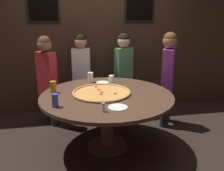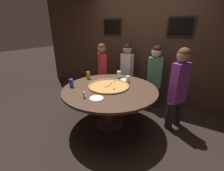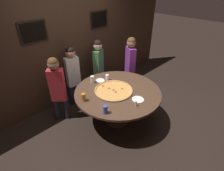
{
  "view_description": "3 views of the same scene",
  "coord_description": "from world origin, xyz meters",
  "px_view_note": "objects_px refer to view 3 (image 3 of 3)",
  "views": [
    {
      "loc": [
        -0.47,
        -2.92,
        1.75
      ],
      "look_at": [
        0.08,
        0.09,
        0.83
      ],
      "focal_mm": 40.0,
      "sensor_mm": 36.0,
      "label": 1
    },
    {
      "loc": [
        1.31,
        -2.07,
        1.74
      ],
      "look_at": [
        0.03,
        0.02,
        0.79
      ],
      "focal_mm": 24.0,
      "sensor_mm": 36.0,
      "label": 2
    },
    {
      "loc": [
        -2.07,
        -1.91,
        2.6
      ],
      "look_at": [
        -0.05,
        0.1,
        0.84
      ],
      "focal_mm": 28.0,
      "sensor_mm": 36.0,
      "label": 3
    }
  ],
  "objects_px": {
    "giant_pizza": "(114,90)",
    "condiment_shaker": "(136,104)",
    "drink_cup_far_right": "(84,97)",
    "diner_far_left": "(130,63)",
    "dining_table": "(118,96)",
    "diner_centre_back": "(73,73)",
    "diner_side_right": "(57,86)",
    "diner_far_right": "(99,64)",
    "drink_cup_near_right": "(92,79)",
    "drink_cup_near_left": "(107,78)",
    "drink_cup_front_edge": "(105,110)",
    "white_plate_near_front": "(100,80)",
    "white_plate_left_side": "(138,99)"
  },
  "relations": [
    {
      "from": "diner_far_right",
      "to": "diner_far_left",
      "type": "relative_size",
      "value": 0.96
    },
    {
      "from": "drink_cup_near_right",
      "to": "white_plate_near_front",
      "type": "bearing_deg",
      "value": -17.35
    },
    {
      "from": "white_plate_left_side",
      "to": "diner_far_left",
      "type": "height_order",
      "value": "diner_far_left"
    },
    {
      "from": "white_plate_near_front",
      "to": "diner_far_right",
      "type": "relative_size",
      "value": 0.13
    },
    {
      "from": "drink_cup_near_left",
      "to": "condiment_shaker",
      "type": "height_order",
      "value": "drink_cup_near_left"
    },
    {
      "from": "dining_table",
      "to": "diner_far_right",
      "type": "bearing_deg",
      "value": 66.98
    },
    {
      "from": "diner_far_right",
      "to": "diner_far_left",
      "type": "height_order",
      "value": "diner_far_left"
    },
    {
      "from": "dining_table",
      "to": "diner_far_right",
      "type": "xyz_separation_m",
      "value": [
        0.46,
        1.08,
        0.17
      ]
    },
    {
      "from": "diner_centre_back",
      "to": "diner_far_left",
      "type": "bearing_deg",
      "value": 166.82
    },
    {
      "from": "drink_cup_near_right",
      "to": "giant_pizza",
      "type": "bearing_deg",
      "value": -80.7
    },
    {
      "from": "giant_pizza",
      "to": "white_plate_left_side",
      "type": "relative_size",
      "value": 3.43
    },
    {
      "from": "white_plate_left_side",
      "to": "condiment_shaker",
      "type": "bearing_deg",
      "value": -153.87
    },
    {
      "from": "diner_far_left",
      "to": "drink_cup_near_left",
      "type": "bearing_deg",
      "value": -53.69
    },
    {
      "from": "dining_table",
      "to": "diner_side_right",
      "type": "height_order",
      "value": "diner_side_right"
    },
    {
      "from": "diner_far_right",
      "to": "diner_side_right",
      "type": "relative_size",
      "value": 1.0
    },
    {
      "from": "dining_table",
      "to": "diner_centre_back",
      "type": "distance_m",
      "value": 1.19
    },
    {
      "from": "diner_far_right",
      "to": "drink_cup_far_right",
      "type": "bearing_deg",
      "value": 15.21
    },
    {
      "from": "drink_cup_far_right",
      "to": "diner_far_left",
      "type": "distance_m",
      "value": 1.73
    },
    {
      "from": "drink_cup_near_left",
      "to": "white_plate_left_side",
      "type": "relative_size",
      "value": 0.61
    },
    {
      "from": "diner_far_right",
      "to": "diner_centre_back",
      "type": "bearing_deg",
      "value": -28.65
    },
    {
      "from": "drink_cup_near_right",
      "to": "diner_far_right",
      "type": "bearing_deg",
      "value": 39.59
    },
    {
      "from": "white_plate_near_front",
      "to": "diner_far_left",
      "type": "relative_size",
      "value": 0.13
    },
    {
      "from": "white_plate_near_front",
      "to": "diner_centre_back",
      "type": "relative_size",
      "value": 0.13
    },
    {
      "from": "giant_pizza",
      "to": "drink_cup_far_right",
      "type": "distance_m",
      "value": 0.62
    },
    {
      "from": "white_plate_near_front",
      "to": "diner_far_right",
      "type": "height_order",
      "value": "diner_far_right"
    },
    {
      "from": "diner_side_right",
      "to": "diner_far_left",
      "type": "height_order",
      "value": "diner_far_left"
    },
    {
      "from": "diner_side_right",
      "to": "drink_cup_far_right",
      "type": "bearing_deg",
      "value": 141.88
    },
    {
      "from": "dining_table",
      "to": "diner_far_right",
      "type": "distance_m",
      "value": 1.19
    },
    {
      "from": "giant_pizza",
      "to": "condiment_shaker",
      "type": "height_order",
      "value": "condiment_shaker"
    },
    {
      "from": "drink_cup_far_right",
      "to": "diner_centre_back",
      "type": "bearing_deg",
      "value": 66.18
    },
    {
      "from": "diner_side_right",
      "to": "giant_pizza",
      "type": "bearing_deg",
      "value": 172.81
    },
    {
      "from": "drink_cup_front_edge",
      "to": "diner_side_right",
      "type": "bearing_deg",
      "value": 97.85
    },
    {
      "from": "diner_far_right",
      "to": "diner_centre_back",
      "type": "height_order",
      "value": "diner_far_right"
    },
    {
      "from": "drink_cup_front_edge",
      "to": "white_plate_near_front",
      "type": "height_order",
      "value": "drink_cup_front_edge"
    },
    {
      "from": "drink_cup_far_right",
      "to": "diner_centre_back",
      "type": "distance_m",
      "value": 1.04
    },
    {
      "from": "giant_pizza",
      "to": "diner_far_right",
      "type": "distance_m",
      "value": 1.16
    },
    {
      "from": "drink_cup_front_edge",
      "to": "drink_cup_far_right",
      "type": "xyz_separation_m",
      "value": [
        -0.04,
        0.51,
        -0.0
      ]
    },
    {
      "from": "giant_pizza",
      "to": "white_plate_left_side",
      "type": "xyz_separation_m",
      "value": [
        0.11,
        -0.51,
        -0.01
      ]
    },
    {
      "from": "white_plate_left_side",
      "to": "diner_far_right",
      "type": "height_order",
      "value": "diner_far_right"
    },
    {
      "from": "white_plate_left_side",
      "to": "diner_far_right",
      "type": "xyz_separation_m",
      "value": [
        0.41,
        1.54,
        0.05
      ]
    },
    {
      "from": "diner_far_left",
      "to": "drink_cup_front_edge",
      "type": "bearing_deg",
      "value": -33.8
    },
    {
      "from": "giant_pizza",
      "to": "diner_side_right",
      "type": "relative_size",
      "value": 0.53
    },
    {
      "from": "condiment_shaker",
      "to": "diner_far_left",
      "type": "xyz_separation_m",
      "value": [
        1.16,
        1.1,
        0.03
      ]
    },
    {
      "from": "diner_centre_back",
      "to": "drink_cup_far_right",
      "type": "bearing_deg",
      "value": 77.94
    },
    {
      "from": "diner_side_right",
      "to": "condiment_shaker",
      "type": "bearing_deg",
      "value": 156.55
    },
    {
      "from": "white_plate_left_side",
      "to": "white_plate_near_front",
      "type": "bearing_deg",
      "value": 91.57
    },
    {
      "from": "condiment_shaker",
      "to": "diner_far_right",
      "type": "height_order",
      "value": "diner_far_right"
    },
    {
      "from": "drink_cup_near_left",
      "to": "diner_far_left",
      "type": "height_order",
      "value": "diner_far_left"
    },
    {
      "from": "white_plate_left_side",
      "to": "diner_far_left",
      "type": "bearing_deg",
      "value": 45.76
    },
    {
      "from": "white_plate_left_side",
      "to": "condiment_shaker",
      "type": "relative_size",
      "value": 2.22
    }
  ]
}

